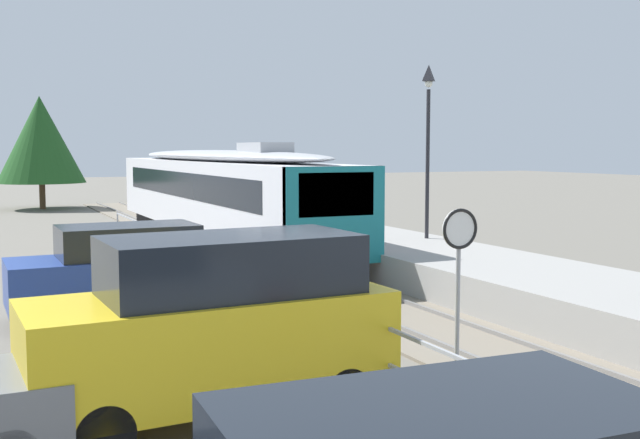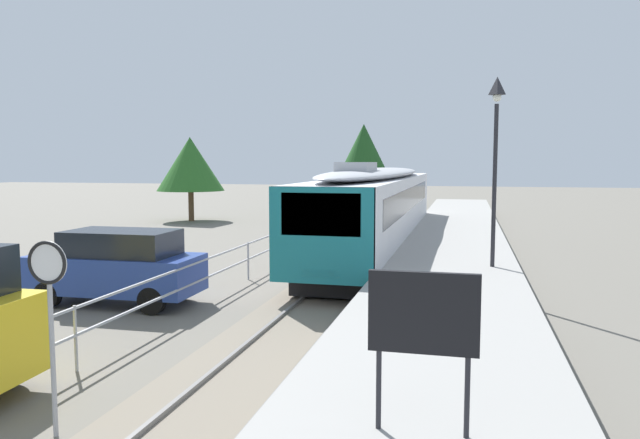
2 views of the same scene
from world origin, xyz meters
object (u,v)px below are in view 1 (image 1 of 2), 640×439
commuter_train (217,190)px  speed_limit_sign (459,254)px  platform_lamp_mid_platform (428,118)px  parked_suv_blue (122,270)px  parked_van_yellow (216,325)px

commuter_train → speed_limit_sign: 18.21m
platform_lamp_mid_platform → parked_suv_blue: 11.09m
parked_van_yellow → parked_suv_blue: 6.76m
commuter_train → platform_lamp_mid_platform: (4.43, -7.51, 2.47)m
speed_limit_sign → parked_van_yellow: size_ratio=0.56×
commuter_train → parked_suv_blue: commuter_train is taller
commuter_train → speed_limit_sign: commuter_train is taller
commuter_train → parked_van_yellow: (-5.52, -17.55, -0.85)m
speed_limit_sign → platform_lamp_mid_platform: bearing=59.1°
commuter_train → parked_suv_blue: (-5.55, -10.80, -1.09)m
platform_lamp_mid_platform → speed_limit_sign: platform_lamp_mid_platform is taller
commuter_train → parked_suv_blue: size_ratio=4.42×
parked_van_yellow → parked_suv_blue: bearing=90.2°
platform_lamp_mid_platform → parked_suv_blue: bearing=-161.7°
platform_lamp_mid_platform → parked_suv_blue: size_ratio=1.16×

